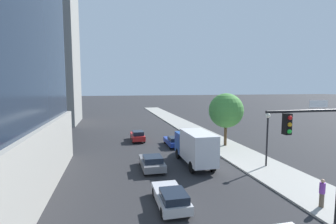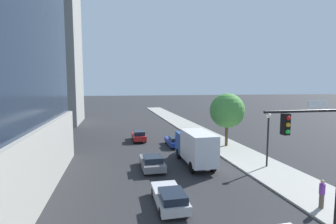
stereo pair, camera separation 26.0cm
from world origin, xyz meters
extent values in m
cube|color=#9E9B93|center=(8.04, 20.00, 0.07)|extent=(4.82, 120.00, 0.15)
cube|color=gray|center=(-19.16, 48.28, 17.32)|extent=(13.45, 12.76, 34.64)
cube|color=red|center=(-15.13, 44.45, 21.93)|extent=(0.90, 0.90, 43.86)
cylinder|color=black|center=(3.73, 3.67, 6.41)|extent=(4.60, 0.14, 0.14)
cube|color=black|center=(2.62, 3.67, 5.79)|extent=(0.32, 0.36, 1.05)
sphere|color=red|center=(2.62, 3.48, 6.13)|extent=(0.22, 0.22, 0.22)
sphere|color=orange|center=(2.62, 3.48, 5.79)|extent=(0.22, 0.22, 0.22)
sphere|color=green|center=(2.62, 3.48, 5.45)|extent=(0.22, 0.22, 0.22)
cube|color=white|center=(4.42, 3.67, 6.76)|extent=(1.10, 0.04, 0.36)
cylinder|color=black|center=(8.35, 13.39, 2.46)|extent=(0.16, 0.16, 4.62)
sphere|color=silver|center=(8.35, 13.39, 4.95)|extent=(0.44, 0.44, 0.44)
cylinder|color=brown|center=(8.27, 21.88, 1.57)|extent=(0.36, 0.36, 2.83)
sphere|color=#478E3D|center=(8.27, 21.88, 4.61)|extent=(4.34, 4.34, 4.34)
cube|color=slate|center=(-2.27, 15.34, 0.58)|extent=(1.94, 4.26, 0.60)
cube|color=#19212D|center=(-2.27, 14.82, 1.12)|extent=(1.63, 1.86, 0.49)
cylinder|color=black|center=(-3.12, 16.79, 0.33)|extent=(0.22, 0.66, 0.66)
cylinder|color=black|center=(-1.41, 16.79, 0.33)|extent=(0.22, 0.66, 0.66)
cylinder|color=black|center=(-3.12, 13.89, 0.33)|extent=(0.22, 0.66, 0.66)
cylinder|color=black|center=(-1.41, 13.89, 0.33)|extent=(0.22, 0.66, 0.66)
cube|color=red|center=(-2.27, 27.71, 0.62)|extent=(1.72, 4.20, 0.64)
cube|color=#19212D|center=(-2.27, 27.07, 1.22)|extent=(1.44, 1.94, 0.54)
cylinder|color=black|center=(-3.02, 29.14, 0.35)|extent=(0.22, 0.71, 0.71)
cylinder|color=black|center=(-1.51, 29.14, 0.35)|extent=(0.22, 0.71, 0.71)
cylinder|color=black|center=(-3.02, 26.29, 0.35)|extent=(0.22, 0.71, 0.71)
cylinder|color=black|center=(-1.51, 26.29, 0.35)|extent=(0.22, 0.71, 0.71)
cube|color=#233D9E|center=(2.00, 23.72, 0.54)|extent=(1.89, 4.37, 0.57)
cube|color=#19212D|center=(2.00, 23.01, 1.05)|extent=(1.59, 1.98, 0.45)
cylinder|color=black|center=(1.16, 25.21, 0.30)|extent=(0.22, 0.61, 0.61)
cylinder|color=black|center=(2.83, 25.21, 0.30)|extent=(0.22, 0.61, 0.61)
cylinder|color=black|center=(1.16, 22.24, 0.30)|extent=(0.22, 0.61, 0.61)
cylinder|color=black|center=(2.83, 22.24, 0.30)|extent=(0.22, 0.61, 0.61)
cube|color=#B7B7BC|center=(-2.27, 8.04, 0.56)|extent=(1.77, 4.22, 0.56)
cube|color=#19212D|center=(-2.27, 7.09, 1.07)|extent=(1.48, 1.94, 0.47)
cylinder|color=black|center=(-3.04, 9.48, 0.33)|extent=(0.22, 0.66, 0.66)
cylinder|color=black|center=(-1.49, 9.48, 0.33)|extent=(0.22, 0.66, 0.66)
cylinder|color=black|center=(-3.04, 6.61, 0.33)|extent=(0.22, 0.66, 0.66)
cylinder|color=black|center=(-1.49, 6.61, 0.33)|extent=(0.22, 0.66, 0.66)
cube|color=#1E4799|center=(2.00, 18.12, 1.70)|extent=(2.23, 1.90, 2.14)
cube|color=silver|center=(2.00, 14.65, 2.02)|extent=(2.23, 4.73, 2.78)
cylinder|color=black|center=(1.01, 18.12, 0.53)|extent=(0.30, 1.05, 1.05)
cylinder|color=black|center=(2.98, 18.12, 0.53)|extent=(0.30, 1.05, 1.05)
cylinder|color=black|center=(1.01, 13.47, 0.53)|extent=(0.30, 1.05, 1.05)
cylinder|color=black|center=(2.98, 13.47, 0.53)|extent=(0.30, 1.05, 1.05)
cylinder|color=brown|center=(6.82, 5.46, 0.59)|extent=(0.28, 0.28, 0.88)
cylinder|color=purple|center=(6.82, 5.46, 1.36)|extent=(0.34, 0.34, 0.67)
sphere|color=tan|center=(6.82, 5.46, 1.82)|extent=(0.24, 0.24, 0.24)
camera|label=1|loc=(-5.86, -6.91, 7.66)|focal=26.70mm
camera|label=2|loc=(-5.61, -6.96, 7.66)|focal=26.70mm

